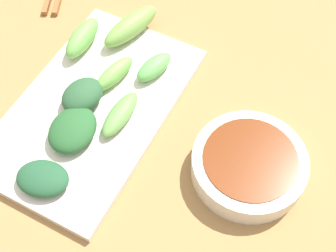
# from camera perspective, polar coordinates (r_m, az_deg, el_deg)

# --- Properties ---
(tabletop) EXTENTS (2.10, 2.10, 0.02)m
(tabletop) POSITION_cam_1_polar(r_m,az_deg,el_deg) (0.61, -2.42, -1.65)
(tabletop) COLOR #9C7746
(tabletop) RESTS_ON ground
(sauce_bowl) EXTENTS (0.14, 0.14, 0.03)m
(sauce_bowl) POSITION_cam_1_polar(r_m,az_deg,el_deg) (0.57, 9.82, -4.66)
(sauce_bowl) COLOR silver
(sauce_bowl) RESTS_ON tabletop
(serving_plate) EXTENTS (0.19, 0.31, 0.01)m
(serving_plate) POSITION_cam_1_polar(r_m,az_deg,el_deg) (0.63, -8.87, 2.46)
(serving_plate) COLOR silver
(serving_plate) RESTS_ON tabletop
(broccoli_stalk_0) EXTENTS (0.04, 0.07, 0.02)m
(broccoli_stalk_0) POSITION_cam_1_polar(r_m,az_deg,el_deg) (0.64, -1.70, 7.21)
(broccoli_stalk_0) COLOR #60B355
(broccoli_stalk_0) RESTS_ON serving_plate
(broccoli_leafy_1) EXTENTS (0.07, 0.06, 0.02)m
(broccoli_leafy_1) POSITION_cam_1_polar(r_m,az_deg,el_deg) (0.57, -15.04, -6.20)
(broccoli_leafy_1) COLOR #235433
(broccoli_leafy_1) RESTS_ON serving_plate
(broccoli_stalk_2) EXTENTS (0.06, 0.10, 0.03)m
(broccoli_stalk_2) POSITION_cam_1_polar(r_m,az_deg,el_deg) (0.68, -4.56, 12.02)
(broccoli_stalk_2) COLOR #74A34A
(broccoli_stalk_2) RESTS_ON serving_plate
(broccoli_stalk_3) EXTENTS (0.03, 0.08, 0.02)m
(broccoli_stalk_3) POSITION_cam_1_polar(r_m,az_deg,el_deg) (0.60, -5.76, 1.59)
(broccoli_stalk_3) COLOR #659F4C
(broccoli_stalk_3) RESTS_ON serving_plate
(broccoli_leafy_4) EXTENTS (0.06, 0.07, 0.03)m
(broccoli_leafy_4) POSITION_cam_1_polar(r_m,az_deg,el_deg) (0.61, -10.51, 3.56)
(broccoli_leafy_4) COLOR #2A5733
(broccoli_leafy_4) RESTS_ON serving_plate
(broccoli_leafy_5) EXTENTS (0.06, 0.07, 0.03)m
(broccoli_leafy_5) POSITION_cam_1_polar(r_m,az_deg,el_deg) (0.59, -11.56, -0.42)
(broccoli_leafy_5) COLOR #265B2C
(broccoli_leafy_5) RESTS_ON serving_plate
(broccoli_stalk_6) EXTENTS (0.03, 0.08, 0.03)m
(broccoli_stalk_6) POSITION_cam_1_polar(r_m,az_deg,el_deg) (0.68, -10.39, 10.54)
(broccoli_stalk_6) COLOR #6BB34F
(broccoli_stalk_6) RESTS_ON serving_plate
(broccoli_stalk_7) EXTENTS (0.04, 0.07, 0.02)m
(broccoli_stalk_7) POSITION_cam_1_polar(r_m,az_deg,el_deg) (0.63, -6.55, 6.38)
(broccoli_stalk_7) COLOR #73B84F
(broccoli_stalk_7) RESTS_ON serving_plate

